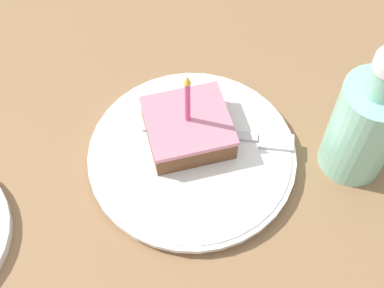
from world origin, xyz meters
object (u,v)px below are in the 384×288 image
at_px(fork, 229,137).
at_px(bottle, 365,125).
at_px(plate, 192,155).
at_px(cake_slice, 189,129).

distance_m(fork, bottle, 0.17).
bearing_deg(bottle, plate, -104.54).
relative_size(fork, bottle, 0.98).
bearing_deg(plate, cake_slice, 176.93).
relative_size(cake_slice, fork, 0.63).
distance_m(plate, cake_slice, 0.03).
bearing_deg(fork, cake_slice, -104.92).
relative_size(plate, fork, 1.41).
height_order(fork, bottle, bottle).
bearing_deg(plate, fork, 99.45).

